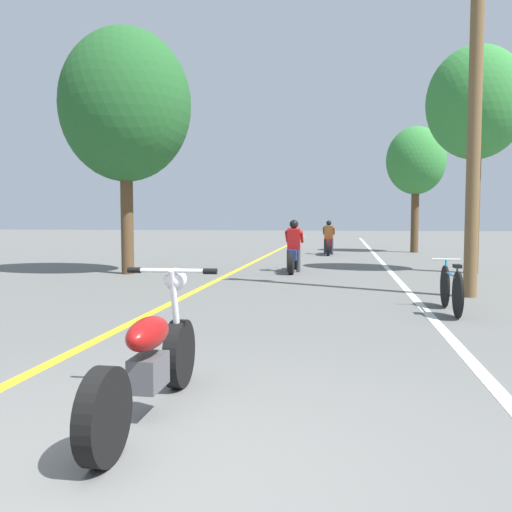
% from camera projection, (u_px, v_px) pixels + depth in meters
% --- Properties ---
extents(ground_plane, '(120.00, 120.00, 0.00)m').
position_uv_depth(ground_plane, '(131.00, 476.00, 3.03)').
color(ground_plane, '#60605E').
extents(lane_stripe_center, '(0.14, 48.00, 0.01)m').
position_uv_depth(lane_stripe_center, '(244.00, 267.00, 15.96)').
color(lane_stripe_center, yellow).
rests_on(lane_stripe_center, ground).
extents(lane_stripe_edge, '(0.14, 48.00, 0.01)m').
position_uv_depth(lane_stripe_edge, '(388.00, 269.00, 15.31)').
color(lane_stripe_edge, white).
rests_on(lane_stripe_edge, ground).
extents(utility_pole, '(1.10, 0.24, 7.29)m').
position_uv_depth(utility_pole, '(475.00, 89.00, 9.65)').
color(utility_pole, brown).
rests_on(utility_pole, ground).
extents(roadside_tree_right_near, '(2.53, 2.28, 5.88)m').
position_uv_depth(roadside_tree_right_near, '(476.00, 105.00, 13.97)').
color(roadside_tree_right_near, '#513A23').
rests_on(roadside_tree_right_near, ground).
extents(roadside_tree_right_far, '(2.45, 2.21, 5.25)m').
position_uv_depth(roadside_tree_right_far, '(416.00, 162.00, 22.59)').
color(roadside_tree_right_far, '#513A23').
rests_on(roadside_tree_right_far, ground).
extents(roadside_tree_left, '(3.36, 3.02, 6.24)m').
position_uv_depth(roadside_tree_left, '(125.00, 106.00, 13.74)').
color(roadside_tree_left, '#513A23').
rests_on(roadside_tree_left, ground).
extents(motorcycle_foreground, '(0.75, 2.07, 1.04)m').
position_uv_depth(motorcycle_foreground, '(151.00, 360.00, 3.92)').
color(motorcycle_foreground, black).
rests_on(motorcycle_foreground, ground).
extents(motorcycle_rider_lead, '(0.50, 2.02, 1.40)m').
position_uv_depth(motorcycle_rider_lead, '(294.00, 252.00, 14.53)').
color(motorcycle_rider_lead, black).
rests_on(motorcycle_rider_lead, ground).
extents(motorcycle_rider_far, '(0.50, 2.04, 1.35)m').
position_uv_depth(motorcycle_rider_far, '(329.00, 242.00, 21.40)').
color(motorcycle_rider_far, black).
rests_on(motorcycle_rider_far, ground).
extents(bicycle_parked, '(0.44, 1.67, 0.79)m').
position_uv_depth(bicycle_parked, '(451.00, 289.00, 8.27)').
color(bicycle_parked, black).
rests_on(bicycle_parked, ground).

